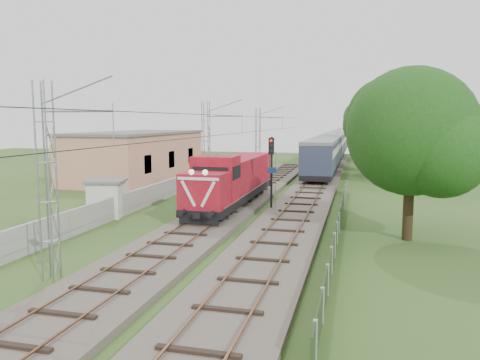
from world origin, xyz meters
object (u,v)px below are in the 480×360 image
(locomotive, at_px, (233,179))
(signal_post, at_px, (271,161))
(coach_rake, at_px, (338,140))
(relay_hut, at_px, (107,198))

(locomotive, relative_size, signal_post, 2.99)
(coach_rake, relative_size, relay_hut, 32.85)
(relay_hut, bearing_deg, locomotive, 35.71)
(locomotive, distance_m, coach_rake, 59.72)
(locomotive, xyz_separation_m, coach_rake, (5.00, 59.51, 0.53))
(signal_post, distance_m, relay_hut, 11.57)
(locomotive, bearing_deg, relay_hut, -144.29)
(coach_rake, bearing_deg, signal_post, -91.84)
(coach_rake, distance_m, signal_post, 60.54)
(locomotive, xyz_separation_m, relay_hut, (-7.40, -5.32, -0.86))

